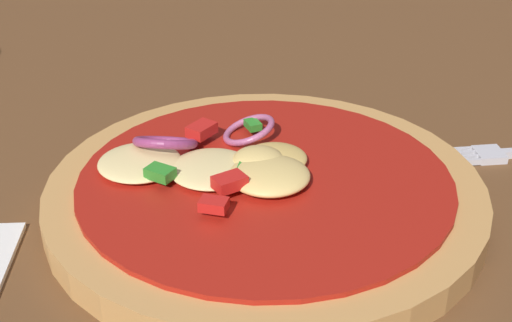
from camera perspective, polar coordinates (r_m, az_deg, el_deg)
The scene contains 2 objects.
dining_table at distance 0.41m, azimuth 2.10°, elevation -7.29°, with size 1.44×1.05×0.03m.
pizza at distance 0.42m, azimuth 0.63°, elevation -2.32°, with size 0.25×0.25×0.04m.
Camera 1 is at (-0.12, -0.30, 0.25)m, focal length 50.34 mm.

